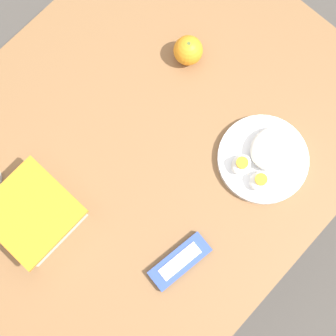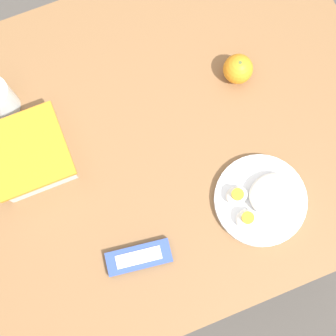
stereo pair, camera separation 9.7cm
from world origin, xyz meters
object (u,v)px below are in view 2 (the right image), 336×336
object	(u,v)px
candy_bar	(139,257)
orange_fruit	(238,69)
food_container	(31,155)
rice_plate	(262,199)

from	to	relation	value
candy_bar	orange_fruit	bearing A→B (deg)	40.40
orange_fruit	candy_bar	size ratio (longest dim) A/B	0.47
food_container	candy_bar	world-z (taller)	food_container
food_container	candy_bar	distance (m)	0.33
candy_bar	rice_plate	bearing A→B (deg)	3.13
food_container	rice_plate	xyz separation A→B (m)	(0.44, -0.28, -0.01)
rice_plate	candy_bar	bearing A→B (deg)	-176.87
food_container	candy_bar	xyz separation A→B (m)	(0.14, -0.30, -0.02)
rice_plate	food_container	bearing A→B (deg)	147.38
food_container	rice_plate	distance (m)	0.52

